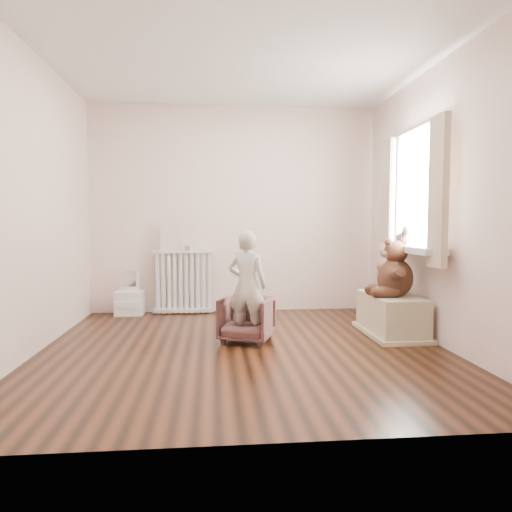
{
  "coord_description": "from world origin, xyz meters",
  "views": [
    {
      "loc": [
        -0.27,
        -4.03,
        1.11
      ],
      "look_at": [
        0.15,
        0.45,
        0.8
      ],
      "focal_mm": 32.0,
      "sensor_mm": 36.0,
      "label": 1
    }
  ],
  "objects": [
    {
      "name": "front_wall",
      "position": [
        0.0,
        -1.8,
        1.3
      ],
      "size": [
        3.6,
        0.02,
        2.6
      ],
      "primitive_type": "cube",
      "color": "white",
      "rests_on": "ground"
    },
    {
      "name": "curtain_right",
      "position": [
        1.65,
        0.87,
        1.39
      ],
      "size": [
        0.06,
        0.26,
        1.3
      ],
      "primitive_type": "cube",
      "color": "beige",
      "rests_on": "right_wall"
    },
    {
      "name": "curtain_left",
      "position": [
        1.65,
        -0.27,
        1.39
      ],
      "size": [
        0.06,
        0.26,
        1.3
      ],
      "primitive_type": "cube",
      "color": "beige",
      "rests_on": "right_wall"
    },
    {
      "name": "right_wall",
      "position": [
        1.8,
        0.0,
        1.3
      ],
      "size": [
        0.02,
        3.6,
        2.6
      ],
      "primitive_type": "cube",
      "color": "white",
      "rests_on": "ground"
    },
    {
      "name": "window",
      "position": [
        1.76,
        0.3,
        1.45
      ],
      "size": [
        0.03,
        0.9,
        1.1
      ],
      "primitive_type": "cube",
      "color": "white",
      "rests_on": "right_wall"
    },
    {
      "name": "child",
      "position": [
        0.04,
        0.19,
        0.54
      ],
      "size": [
        0.44,
        0.37,
        1.04
      ],
      "primitive_type": "imported",
      "rotation": [
        0.0,
        0.0,
        2.77
      ],
      "color": "beige",
      "rests_on": "armchair"
    },
    {
      "name": "toy_vanity",
      "position": [
        -1.3,
        1.65,
        0.28
      ],
      "size": [
        0.34,
        0.24,
        0.53
      ],
      "primitive_type": "cube",
      "color": "silver",
      "rests_on": "floor"
    },
    {
      "name": "left_wall",
      "position": [
        -1.8,
        0.0,
        1.3
      ],
      "size": [
        0.02,
        3.6,
        2.6
      ],
      "primitive_type": "cube",
      "color": "white",
      "rests_on": "ground"
    },
    {
      "name": "toy_bench",
      "position": [
        1.52,
        0.37,
        0.2
      ],
      "size": [
        0.46,
        0.86,
        0.4
      ],
      "primitive_type": "cube",
      "color": "beige",
      "rests_on": "floor"
    },
    {
      "name": "plush_cat",
      "position": [
        1.66,
        0.45,
        1.0
      ],
      "size": [
        0.15,
        0.24,
        0.19
      ],
      "primitive_type": null,
      "rotation": [
        0.0,
        0.0,
        0.04
      ],
      "color": "#665C56",
      "rests_on": "window_sill"
    },
    {
      "name": "back_wall",
      "position": [
        0.0,
        1.8,
        1.3
      ],
      "size": [
        3.6,
        0.02,
        2.6
      ],
      "primitive_type": "cube",
      "color": "white",
      "rests_on": "ground"
    },
    {
      "name": "window_sill",
      "position": [
        1.67,
        0.3,
        0.87
      ],
      "size": [
        0.22,
        1.1,
        0.06
      ],
      "primitive_type": "cube",
      "color": "silver",
      "rests_on": "right_wall"
    },
    {
      "name": "tin_a",
      "position": [
        -0.57,
        1.68,
        0.82
      ],
      "size": [
        0.1,
        0.1,
        0.06
      ],
      "primitive_type": "cylinder",
      "color": "#A59E8C",
      "rests_on": "radiator"
    },
    {
      "name": "ceiling",
      "position": [
        0.0,
        0.0,
        2.6
      ],
      "size": [
        3.6,
        3.6,
        0.01
      ],
      "primitive_type": "cube",
      "color": "white",
      "rests_on": "ground"
    },
    {
      "name": "teddy_bear",
      "position": [
        1.52,
        0.3,
        0.67
      ],
      "size": [
        0.46,
        0.35,
        0.56
      ],
      "primitive_type": null,
      "rotation": [
        0.0,
        0.0,
        -0.0
      ],
      "color": "#331B10",
      "rests_on": "toy_bench"
    },
    {
      "name": "floor",
      "position": [
        0.0,
        0.0,
        0.0
      ],
      "size": [
        3.6,
        3.6,
        0.01
      ],
      "primitive_type": "cube",
      "color": "black",
      "rests_on": "ground"
    },
    {
      "name": "armchair",
      "position": [
        0.04,
        0.24,
        0.21
      ],
      "size": [
        0.6,
        0.61,
        0.43
      ],
      "primitive_type": "imported",
      "rotation": [
        0.0,
        0.0,
        -0.37
      ],
      "color": "brown",
      "rests_on": "floor"
    },
    {
      "name": "paper_doll",
      "position": [
        -0.82,
        1.68,
        0.96
      ],
      "size": [
        0.21,
        0.02,
        0.34
      ],
      "primitive_type": "cube",
      "color": "beige",
      "rests_on": "radiator"
    },
    {
      "name": "radiator",
      "position": [
        -0.65,
        1.68,
        0.39
      ],
      "size": [
        0.75,
        0.14,
        0.79
      ],
      "primitive_type": "cube",
      "color": "silver",
      "rests_on": "floor"
    }
  ]
}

